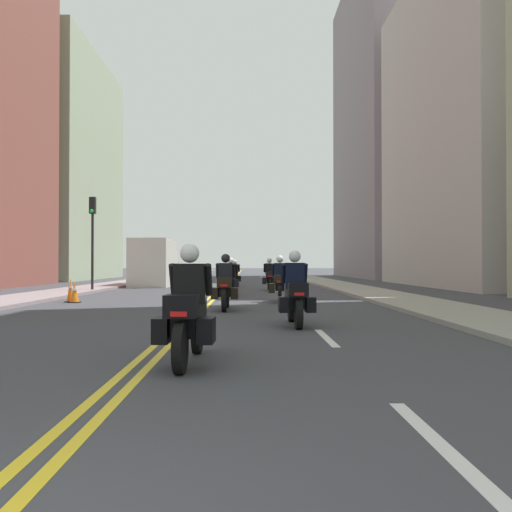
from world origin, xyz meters
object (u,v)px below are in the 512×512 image
traffic_light_near (92,226)px  motorcycle_2 (225,287)px  motorcycle_3 (280,283)px  motorcycle_4 (230,279)px  traffic_cone_2 (71,290)px  motorcycle_6 (235,276)px  motorcycle_0 (188,315)px  motorcycle_1 (295,296)px  motorcycle_5 (269,277)px  parked_truck (155,265)px  traffic_cone_1 (75,292)px

traffic_light_near → motorcycle_2: bearing=-57.6°
motorcycle_3 → traffic_light_near: (-8.58, 7.21, 2.47)m
motorcycle_4 → traffic_cone_2: 6.96m
motorcycle_2 → motorcycle_6: 15.85m
motorcycle_2 → traffic_light_near: (-6.80, 10.72, 2.48)m
motorcycle_0 → motorcycle_2: bearing=91.5°
motorcycle_3 → motorcycle_4: bearing=117.0°
motorcycle_1 → motorcycle_6: bearing=94.0°
motorcycle_1 → motorcycle_5: bearing=88.7°
motorcycle_1 → traffic_light_near: (-8.47, 14.91, 2.49)m
motorcycle_0 → motorcycle_3: size_ratio=1.00×
traffic_cone_2 → parked_truck: 14.69m
motorcycle_3 → traffic_cone_1: size_ratio=3.11×
traffic_cone_2 → motorcycle_2: bearing=-32.2°
motorcycle_5 → traffic_cone_2: bearing=-130.7°
traffic_cone_1 → parked_truck: size_ratio=0.11×
motorcycle_2 → motorcycle_3: 3.94m
motorcycle_2 → traffic_cone_2: 6.57m
motorcycle_4 → motorcycle_5: bearing=69.8°
motorcycle_1 → motorcycle_3: (0.11, 7.71, 0.01)m
motorcycle_0 → motorcycle_6: size_ratio=1.00×
motorcycle_6 → traffic_cone_1: size_ratio=3.10×
motorcycle_0 → motorcycle_3: (1.92, 12.30, 0.01)m
motorcycle_1 → traffic_cone_1: (-6.99, 7.39, -0.29)m
traffic_cone_2 → traffic_cone_1: bearing=-51.6°
motorcycle_1 → traffic_light_near: size_ratio=0.47×
motorcycle_6 → parked_truck: (-4.89, 2.30, 0.63)m
motorcycle_5 → motorcycle_4: bearing=-113.6°
motorcycle_3 → traffic_light_near: size_ratio=0.49×
motorcycle_0 → motorcycle_2: (0.14, 8.79, 0.00)m
motorcycle_2 → motorcycle_1: bearing=-67.7°
motorcycle_0 → motorcycle_2: 8.79m
motorcycle_4 → motorcycle_6: 8.05m
motorcycle_3 → motorcycle_0: bearing=-95.5°
motorcycle_1 → motorcycle_6: (-1.77, 20.05, -0.00)m
traffic_light_near → motorcycle_3: bearing=-40.0°
motorcycle_2 → parked_truck: 18.83m
motorcycle_0 → motorcycle_1: 4.94m
motorcycle_0 → motorcycle_3: bearing=83.6°
motorcycle_0 → traffic_cone_1: bearing=115.8°
motorcycle_2 → motorcycle_4: (-0.09, 7.80, 0.01)m
motorcycle_6 → motorcycle_1: bearing=-83.3°
motorcycle_2 → traffic_cone_1: motorcycle_2 is taller
traffic_light_near → parked_truck: size_ratio=0.70×
motorcycle_3 → traffic_cone_1: 7.12m
motorcycle_4 → parked_truck: size_ratio=0.33×
motorcycle_2 → traffic_cone_1: bearing=149.6°
traffic_cone_1 → traffic_light_near: traffic_light_near is taller
motorcycle_1 → parked_truck: size_ratio=0.33×
motorcycle_0 → motorcycle_1: bearing=70.9°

